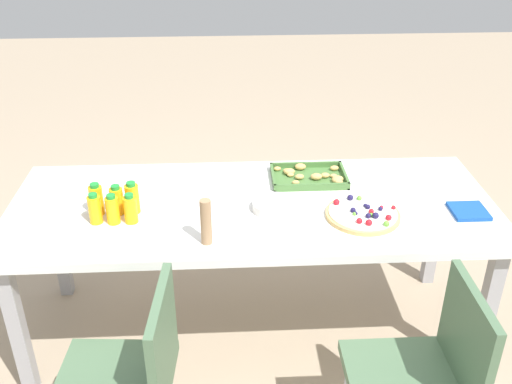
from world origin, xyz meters
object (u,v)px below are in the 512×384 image
object	(u,v)px
juice_bottle_0	(95,209)
chair_near_right	(427,371)
fruit_pizza	(363,214)
cardboard_tube	(206,222)
snack_tray	(310,176)
plate_stack	(274,206)
party_table	(252,215)
juice_bottle_5	(132,198)
napkin_stack	(469,211)
juice_bottle_2	(130,209)
juice_bottle_1	(113,210)
chair_near_left	(132,374)
juice_bottle_4	(117,200)
juice_bottle_3	(96,200)

from	to	relation	value
juice_bottle_0	chair_near_right	bearing A→B (deg)	-29.19
fruit_pizza	cardboard_tube	distance (m)	0.68
snack_tray	plate_stack	size ratio (longest dim) A/B	1.92
party_table	chair_near_right	distance (m)	1.00
juice_bottle_5	napkin_stack	world-z (taller)	juice_bottle_5
juice_bottle_5	cardboard_tube	distance (m)	0.41
juice_bottle_2	juice_bottle_5	xyz separation A→B (m)	(-0.00, 0.08, 0.01)
snack_tray	party_table	bearing A→B (deg)	-142.65
juice_bottle_2	juice_bottle_1	bearing A→B (deg)	-178.52
plate_stack	napkin_stack	xyz separation A→B (m)	(0.84, -0.07, -0.01)
juice_bottle_2	cardboard_tube	distance (m)	0.36
juice_bottle_0	juice_bottle_1	bearing A→B (deg)	-4.58
chair_near_right	cardboard_tube	bearing A→B (deg)	56.35
juice_bottle_2	snack_tray	xyz separation A→B (m)	(0.80, 0.35, -0.05)
chair_near_right	chair_near_left	xyz separation A→B (m)	(-1.01, 0.04, 0.00)
snack_tray	juice_bottle_1	bearing A→B (deg)	-158.19
fruit_pizza	snack_tray	xyz separation A→B (m)	(-0.18, 0.36, -0.00)
juice_bottle_1	snack_tray	bearing A→B (deg)	21.81
juice_bottle_1	plate_stack	world-z (taller)	juice_bottle_1
juice_bottle_5	fruit_pizza	distance (m)	0.98
juice_bottle_4	juice_bottle_0	bearing A→B (deg)	-137.82
juice_bottle_5	snack_tray	size ratio (longest dim) A/B	0.41
juice_bottle_4	cardboard_tube	size ratio (longest dim) A/B	0.69
party_table	juice_bottle_3	bearing A→B (deg)	-175.54
juice_bottle_2	chair_near_left	bearing A→B (deg)	-84.50
juice_bottle_0	juice_bottle_3	size ratio (longest dim) A/B	0.95
chair_near_right	cardboard_tube	xyz separation A→B (m)	(-0.76, 0.50, 0.32)
chair_near_right	juice_bottle_5	bearing A→B (deg)	54.78
chair_near_left	juice_bottle_5	xyz separation A→B (m)	(-0.06, 0.72, 0.29)
juice_bottle_3	juice_bottle_5	world-z (taller)	same
juice_bottle_5	cardboard_tube	size ratio (longest dim) A/B	0.75
plate_stack	snack_tray	bearing A→B (deg)	54.96
juice_bottle_2	juice_bottle_3	xyz separation A→B (m)	(-0.15, 0.08, 0.01)
party_table	chair_near_right	size ratio (longest dim) A/B	2.58
snack_tray	napkin_stack	world-z (taller)	snack_tray
chair_near_right	juice_bottle_2	world-z (taller)	juice_bottle_2
fruit_pizza	plate_stack	distance (m)	0.38
juice_bottle_2	fruit_pizza	xyz separation A→B (m)	(0.98, -0.01, -0.05)
chair_near_left	fruit_pizza	bearing A→B (deg)	-51.71
party_table	juice_bottle_3	world-z (taller)	juice_bottle_3
juice_bottle_5	snack_tray	xyz separation A→B (m)	(0.80, 0.27, -0.05)
fruit_pizza	cardboard_tube	size ratio (longest dim) A/B	1.64
juice_bottle_5	snack_tray	world-z (taller)	juice_bottle_5
juice_bottle_1	juice_bottle_3	world-z (taller)	juice_bottle_3
snack_tray	cardboard_tube	size ratio (longest dim) A/B	1.84
juice_bottle_4	chair_near_right	bearing A→B (deg)	-33.43
juice_bottle_4	plate_stack	distance (m)	0.67
juice_bottle_2	juice_bottle_3	distance (m)	0.17
cardboard_tube	juice_bottle_2	bearing A→B (deg)	151.18
chair_near_left	juice_bottle_4	distance (m)	0.78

